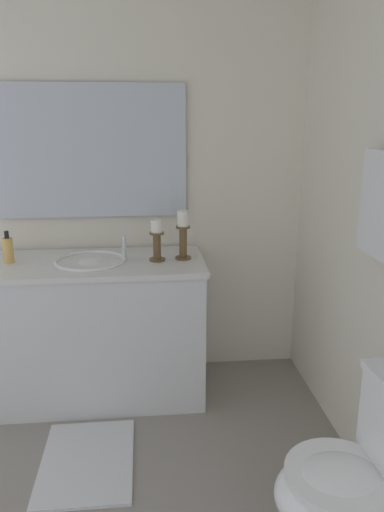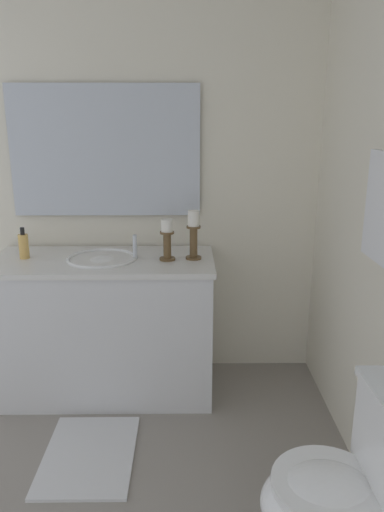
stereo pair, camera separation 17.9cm
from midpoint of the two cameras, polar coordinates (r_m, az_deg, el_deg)
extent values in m
cube|color=silver|center=(3.00, -10.23, 8.42)|extent=(0.04, 2.30, 2.45)
cube|color=silver|center=(2.93, -13.15, -8.74)|extent=(0.55, 1.24, 0.80)
cube|color=silver|center=(2.79, -13.68, -0.93)|extent=(0.58, 1.27, 0.03)
ellipsoid|color=white|center=(2.80, -13.64, -1.61)|extent=(0.38, 0.30, 0.11)
torus|color=white|center=(2.78, -13.71, -0.56)|extent=(0.40, 0.40, 0.02)
cylinder|color=silver|center=(2.75, -9.87, 0.87)|extent=(0.02, 0.02, 0.14)
cube|color=silver|center=(2.96, -13.74, 11.84)|extent=(0.02, 1.13, 0.77)
cylinder|color=brown|center=(2.76, -2.91, -0.23)|extent=(0.09, 0.09, 0.01)
cylinder|color=brown|center=(2.73, -2.93, 1.45)|extent=(0.04, 0.04, 0.18)
cylinder|color=brown|center=(2.71, -2.96, 3.42)|extent=(0.08, 0.08, 0.01)
cylinder|color=white|center=(2.70, -2.97, 4.44)|extent=(0.06, 0.06, 0.09)
cylinder|color=brown|center=(2.73, -6.00, -0.44)|extent=(0.09, 0.09, 0.01)
cylinder|color=brown|center=(2.71, -6.04, 0.98)|extent=(0.04, 0.04, 0.15)
cylinder|color=brown|center=(2.69, -6.09, 2.67)|extent=(0.08, 0.08, 0.01)
cylinder|color=white|center=(2.69, -6.11, 3.51)|extent=(0.06, 0.06, 0.07)
cylinder|color=#E5B259|center=(2.88, -22.54, 0.58)|extent=(0.06, 0.06, 0.14)
cylinder|color=black|center=(2.86, -22.73, 2.32)|extent=(0.02, 0.02, 0.04)
ellipsoid|color=white|center=(1.95, 14.10, -25.76)|extent=(0.38, 0.46, 0.24)
cylinder|color=white|center=(1.90, 14.27, -23.95)|extent=(0.39, 0.39, 0.03)
cube|color=white|center=(2.03, 18.89, 5.73)|extent=(0.28, 0.03, 0.42)
cube|color=silver|center=(2.61, -14.35, -22.43)|extent=(0.60, 0.44, 0.02)
camera|label=1|loc=(0.09, -92.48, -0.70)|focal=33.92mm
camera|label=2|loc=(0.09, 87.52, 0.70)|focal=33.92mm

